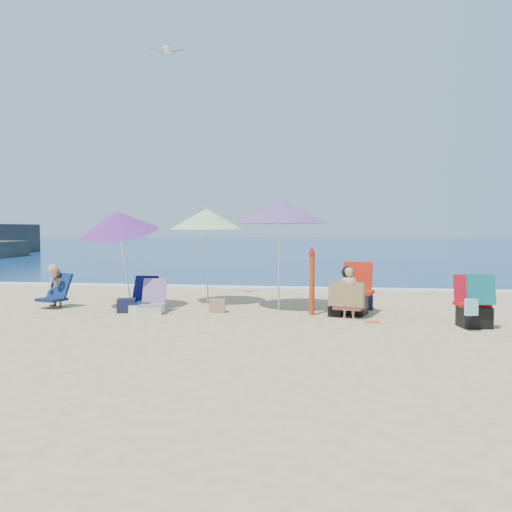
# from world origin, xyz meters

# --- Properties ---
(ground) EXTENTS (120.00, 120.00, 0.00)m
(ground) POSITION_xyz_m (0.00, 0.00, 0.00)
(ground) COLOR #D8BC84
(ground) RESTS_ON ground
(sea) EXTENTS (120.00, 80.00, 0.12)m
(sea) POSITION_xyz_m (0.00, 45.00, -0.05)
(sea) COLOR navy
(sea) RESTS_ON ground
(foam) EXTENTS (120.00, 0.50, 0.04)m
(foam) POSITION_xyz_m (0.00, 5.10, 0.02)
(foam) COLOR white
(foam) RESTS_ON ground
(umbrella_turquoise) EXTENTS (2.05, 2.05, 2.23)m
(umbrella_turquoise) POSITION_xyz_m (0.12, 1.45, 1.97)
(umbrella_turquoise) COLOR white
(umbrella_turquoise) RESTS_ON ground
(umbrella_striped) EXTENTS (1.75, 1.75, 2.11)m
(umbrella_striped) POSITION_xyz_m (-1.51, 1.96, 1.84)
(umbrella_striped) COLOR silver
(umbrella_striped) RESTS_ON ground
(umbrella_blue) EXTENTS (1.91, 1.96, 2.15)m
(umbrella_blue) POSITION_xyz_m (-3.11, 0.98, 1.76)
(umbrella_blue) COLOR white
(umbrella_blue) RESTS_ON ground
(furled_umbrella) EXTENTS (0.14, 0.14, 1.31)m
(furled_umbrella) POSITION_xyz_m (0.80, 0.78, 0.72)
(furled_umbrella) COLOR #B4340C
(furled_umbrella) RESTS_ON ground
(chair_navy) EXTENTS (0.52, 0.63, 0.68)m
(chair_navy) POSITION_xyz_m (-2.54, 0.75, 0.18)
(chair_navy) COLOR #0C2046
(chair_navy) RESTS_ON ground
(chair_rainbow) EXTENTS (0.55, 0.63, 0.65)m
(chair_rainbow) POSITION_xyz_m (-2.27, 0.59, 0.17)
(chair_rainbow) COLOR #CF4954
(chair_rainbow) RESTS_ON ground
(camp_chair_left) EXTENTS (0.78, 0.71, 0.99)m
(camp_chair_left) POSITION_xyz_m (1.57, 0.99, 0.30)
(camp_chair_left) COLOR red
(camp_chair_left) RESTS_ON ground
(camp_chair_right) EXTENTS (0.56, 0.83, 0.90)m
(camp_chair_right) POSITION_xyz_m (3.50, -0.11, 0.33)
(camp_chair_right) COLOR #BB0E0D
(camp_chair_right) RESTS_ON ground
(person_center) EXTENTS (0.70, 0.60, 0.95)m
(person_center) POSITION_xyz_m (1.46, 0.55, 0.46)
(person_center) COLOR tan
(person_center) RESTS_ON ground
(person_left) EXTENTS (0.67, 0.66, 0.91)m
(person_left) POSITION_xyz_m (-4.50, 1.05, 0.41)
(person_left) COLOR tan
(person_left) RESTS_ON ground
(bag_navy_a) EXTENTS (0.41, 0.34, 0.27)m
(bag_navy_a) POSITION_xyz_m (-2.79, 0.58, 0.14)
(bag_navy_a) COLOR #171832
(bag_navy_a) RESTS_ON ground
(bag_tan) EXTENTS (0.32, 0.25, 0.25)m
(bag_tan) POSITION_xyz_m (-1.04, 0.85, 0.13)
(bag_tan) COLOR #9F765B
(bag_tan) RESTS_ON ground
(bag_navy_b) EXTENTS (0.44, 0.35, 0.31)m
(bag_navy_b) POSITION_xyz_m (1.77, 1.66, 0.16)
(bag_navy_b) COLOR #171934
(bag_navy_b) RESTS_ON ground
(bag_black_b) EXTENTS (0.28, 0.22, 0.19)m
(bag_black_b) POSITION_xyz_m (1.23, 0.66, 0.10)
(bag_black_b) COLOR black
(bag_black_b) RESTS_ON ground
(orange_item) EXTENTS (0.24, 0.11, 0.03)m
(orange_item) POSITION_xyz_m (1.87, 0.07, 0.02)
(orange_item) COLOR orange
(orange_item) RESTS_ON ground
(seagull) EXTENTS (0.72, 0.41, 0.13)m
(seagull) POSITION_xyz_m (-2.38, 1.99, 5.47)
(seagull) COLOR white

